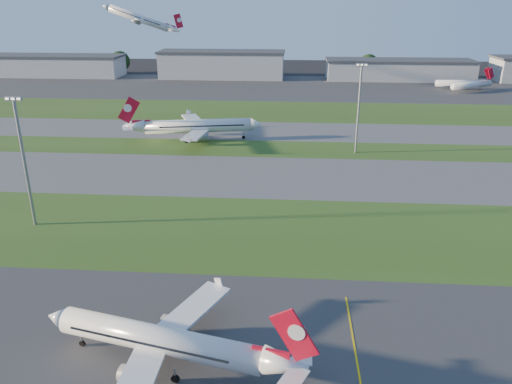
# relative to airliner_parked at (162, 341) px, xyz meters

# --- Properties ---
(grass_strip_a) EXTENTS (300.00, 34.00, 0.01)m
(grass_strip_a) POSITION_rel_airliner_parked_xyz_m (19.03, 38.76, -3.60)
(grass_strip_a) COLOR #304C19
(grass_strip_a) RESTS_ON ground
(taxiway_a) EXTENTS (300.00, 32.00, 0.01)m
(taxiway_a) POSITION_rel_airliner_parked_xyz_m (19.03, 71.76, -3.60)
(taxiway_a) COLOR #515154
(taxiway_a) RESTS_ON ground
(grass_strip_b) EXTENTS (300.00, 18.00, 0.01)m
(grass_strip_b) POSITION_rel_airliner_parked_xyz_m (19.03, 96.76, -3.60)
(grass_strip_b) COLOR #304C19
(grass_strip_b) RESTS_ON ground
(taxiway_b) EXTENTS (300.00, 26.00, 0.01)m
(taxiway_b) POSITION_rel_airliner_parked_xyz_m (19.03, 118.76, -3.60)
(taxiway_b) COLOR #515154
(taxiway_b) RESTS_ON ground
(grass_strip_c) EXTENTS (300.00, 40.00, 0.01)m
(grass_strip_c) POSITION_rel_airliner_parked_xyz_m (19.03, 151.76, -3.60)
(grass_strip_c) COLOR #304C19
(grass_strip_c) RESTS_ON ground
(apron_far) EXTENTS (400.00, 80.00, 0.01)m
(apron_far) POSITION_rel_airliner_parked_xyz_m (19.03, 211.76, -3.60)
(apron_far) COLOR #333335
(apron_far) RESTS_ON ground
(airliner_parked) EXTENTS (32.40, 27.17, 10.27)m
(airliner_parked) POSITION_rel_airliner_parked_xyz_m (0.00, 0.00, 0.00)
(airliner_parked) COLOR silver
(airliner_parked) RESTS_ON ground
(airliner_taxiing) EXTENTS (41.13, 34.56, 12.97)m
(airliner_taxiing) POSITION_rel_airliner_parked_xyz_m (-15.11, 104.97, 0.95)
(airliner_taxiing) COLOR silver
(airliner_taxiing) RESTS_ON ground
(airliner_departing) EXTENTS (35.67, 29.94, 11.26)m
(airliner_departing) POSITION_rel_airliner_parked_xyz_m (-60.63, 203.64, 30.13)
(airliner_departing) COLOR silver
(mini_jet_near) EXTENTS (25.04, 16.86, 9.48)m
(mini_jet_near) POSITION_rel_airliner_parked_xyz_m (102.66, 205.28, -0.33)
(mini_jet_near) COLOR silver
(mini_jet_near) RESTS_ON ground
(mini_jet_far) EXTENTS (28.61, 5.91, 9.48)m
(mini_jet_far) POSITION_rel_airliner_parked_xyz_m (99.49, 210.82, -0.33)
(mini_jet_far) COLOR silver
(mini_jet_far) RESTS_ON ground
(light_mast_west) EXTENTS (3.20, 0.70, 25.80)m
(light_mast_west) POSITION_rel_airliner_parked_xyz_m (-35.97, 38.76, 11.21)
(light_mast_west) COLOR gray
(light_mast_west) RESTS_ON ground
(light_mast_centre) EXTENTS (3.20, 0.70, 25.80)m
(light_mast_centre) POSITION_rel_airliner_parked_xyz_m (34.03, 94.76, 11.21)
(light_mast_centre) COLOR gray
(light_mast_centre) RESTS_ON ground
(hangar_far_west) EXTENTS (91.80, 23.00, 12.20)m
(hangar_far_west) POSITION_rel_airliner_parked_xyz_m (-130.97, 241.76, 2.53)
(hangar_far_west) COLOR gray
(hangar_far_west) RESTS_ON ground
(hangar_west) EXTENTS (71.40, 23.00, 15.20)m
(hangar_west) POSITION_rel_airliner_parked_xyz_m (-25.97, 241.76, 4.03)
(hangar_west) COLOR gray
(hangar_west) RESTS_ON ground
(hangar_east) EXTENTS (81.60, 23.00, 11.20)m
(hangar_east) POSITION_rel_airliner_parked_xyz_m (74.03, 241.76, 2.03)
(hangar_east) COLOR gray
(hangar_east) RESTS_ON ground
(tree_west) EXTENTS (12.10, 12.10, 13.20)m
(tree_west) POSITION_rel_airliner_parked_xyz_m (-90.97, 256.76, 3.53)
(tree_west) COLOR black
(tree_west) RESTS_ON ground
(tree_mid_west) EXTENTS (9.90, 9.90, 10.80)m
(tree_mid_west) POSITION_rel_airliner_parked_xyz_m (-0.97, 252.76, 2.23)
(tree_mid_west) COLOR black
(tree_mid_west) RESTS_ON ground
(tree_mid_east) EXTENTS (11.55, 11.55, 12.60)m
(tree_mid_east) POSITION_rel_airliner_parked_xyz_m (59.03, 255.76, 3.20)
(tree_mid_east) COLOR black
(tree_mid_east) RESTS_ON ground
(tree_east) EXTENTS (10.45, 10.45, 11.40)m
(tree_east) POSITION_rel_airliner_parked_xyz_m (134.03, 253.76, 2.55)
(tree_east) COLOR black
(tree_east) RESTS_ON ground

